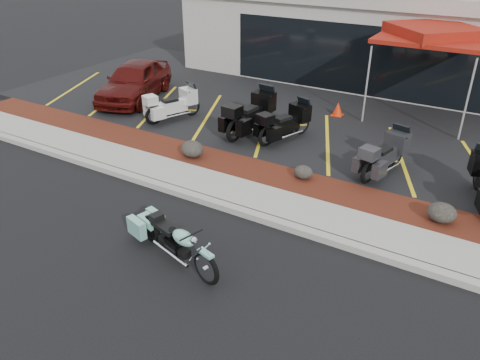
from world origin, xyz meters
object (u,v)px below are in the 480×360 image
Objects in this scene: hero_cruiser at (206,264)px; parked_car at (135,81)px; traffic_cone at (338,109)px; touring_white at (192,99)px; popup_canopy at (434,34)px.

parked_car is at bearing 154.72° from hero_cruiser.
parked_car is 8.88× the size of traffic_cone.
traffic_cone is (7.25, 2.21, -0.47)m from parked_car.
hero_cruiser is at bearing -84.23° from traffic_cone.
traffic_cone is at bearing -36.26° from touring_white.
popup_canopy is at bearing 98.43° from hero_cruiser.
touring_white is 0.49× the size of parked_car.
parked_car reaches higher than touring_white.
touring_white is (-5.29, 6.88, 0.28)m from hero_cruiser.
popup_canopy is at bearing -36.60° from touring_white.
hero_cruiser is 10.96m from parked_car.
popup_canopy is (9.69, 3.61, 2.04)m from parked_car.
parked_car is at bearing -163.08° from traffic_cone.
touring_white is 2.94m from parked_car.
hero_cruiser is 1.28× the size of touring_white.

